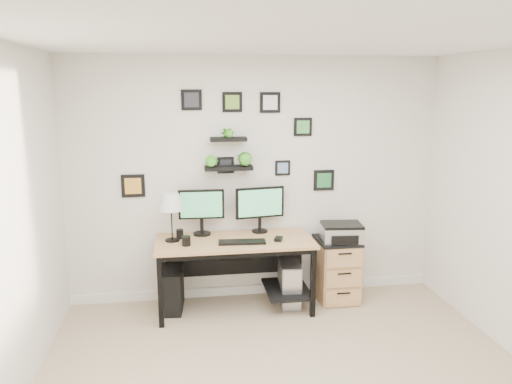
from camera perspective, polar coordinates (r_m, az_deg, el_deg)
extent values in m
plane|color=white|center=(3.32, 5.40, 17.43)|extent=(4.00, 4.00, 0.00)
plane|color=silver|center=(5.36, -0.04, 1.43)|extent=(4.00, 0.00, 4.00)
cube|color=white|center=(5.71, -0.01, -11.03)|extent=(4.00, 0.03, 0.10)
cube|color=tan|center=(5.11, -2.45, -5.66)|extent=(1.60, 0.70, 0.03)
cube|color=black|center=(5.12, -2.44, -6.09)|extent=(1.54, 0.64, 0.05)
cube|color=black|center=(5.51, -2.80, -7.36)|extent=(1.44, 0.02, 0.41)
cube|color=black|center=(5.38, 3.54, -11.02)|extent=(0.45, 0.63, 0.03)
cube|color=black|center=(4.94, -10.87, -11.16)|extent=(0.05, 0.05, 0.72)
cube|color=black|center=(5.49, -10.65, -8.72)|extent=(0.05, 0.05, 0.72)
cube|color=black|center=(5.09, 6.53, -10.28)|extent=(0.05, 0.05, 0.72)
cube|color=black|center=(5.63, 4.93, -8.02)|extent=(0.05, 0.05, 0.72)
cylinder|color=black|center=(5.30, -6.19, -4.76)|extent=(0.19, 0.19, 0.02)
cylinder|color=black|center=(5.28, -6.21, -3.90)|extent=(0.04, 0.04, 0.17)
cube|color=black|center=(5.22, -6.27, -1.41)|extent=(0.48, 0.05, 0.31)
cube|color=#4CB272|center=(5.20, -6.27, -1.46)|extent=(0.43, 0.02, 0.27)
cylinder|color=black|center=(5.37, 0.43, -4.49)|extent=(0.19, 0.19, 0.02)
cylinder|color=black|center=(5.35, 0.43, -3.71)|extent=(0.04, 0.04, 0.15)
cube|color=black|center=(5.29, 0.45, -1.21)|extent=(0.53, 0.10, 0.33)
cube|color=#4CB272|center=(5.27, 0.51, -1.25)|extent=(0.47, 0.07, 0.28)
cube|color=black|center=(5.00, -1.61, -5.73)|extent=(0.48, 0.18, 0.02)
cube|color=black|center=(5.08, 2.58, -5.37)|extent=(0.11, 0.13, 0.03)
cylinder|color=black|center=(5.14, -9.54, -5.45)|extent=(0.15, 0.15, 0.01)
cylinder|color=black|center=(5.08, -9.62, -3.05)|extent=(0.01, 0.01, 0.44)
cone|color=white|center=(5.04, -9.69, -1.14)|extent=(0.24, 0.24, 0.17)
cylinder|color=black|center=(4.96, -7.98, -5.55)|extent=(0.09, 0.09, 0.10)
cylinder|color=black|center=(5.19, -8.70, -4.77)|extent=(0.07, 0.07, 0.09)
cube|color=black|center=(5.34, -9.47, -10.90)|extent=(0.23, 0.45, 0.44)
cube|color=gray|center=(5.43, 3.83, -10.25)|extent=(0.24, 0.48, 0.46)
cube|color=silver|center=(5.22, 4.17, -11.21)|extent=(0.18, 0.03, 0.43)
cube|color=tan|center=(5.56, 9.15, -8.78)|extent=(0.42, 0.50, 0.65)
cube|color=black|center=(5.45, 9.27, -5.49)|extent=(0.43, 0.51, 0.02)
cube|color=tan|center=(5.42, 9.92, -11.87)|extent=(0.39, 0.02, 0.18)
cylinder|color=black|center=(5.38, 9.99, -11.34)|extent=(0.14, 0.02, 0.02)
cube|color=tan|center=(5.33, 10.00, -9.74)|extent=(0.39, 0.02, 0.18)
cylinder|color=black|center=(5.30, 10.08, -9.18)|extent=(0.14, 0.02, 0.02)
cube|color=tan|center=(5.26, 10.09, -7.54)|extent=(0.39, 0.02, 0.18)
cylinder|color=black|center=(5.23, 10.16, -6.97)|extent=(0.14, 0.02, 0.02)
cube|color=silver|center=(5.39, 9.75, -4.69)|extent=(0.44, 0.36, 0.16)
cube|color=black|center=(5.36, 9.79, -3.72)|extent=(0.44, 0.36, 0.03)
cube|color=black|center=(5.24, 10.14, -5.46)|extent=(0.28, 0.05, 0.09)
cube|color=black|center=(5.21, -3.15, 2.77)|extent=(0.50, 0.18, 0.04)
cube|color=black|center=(5.16, -3.18, 6.05)|extent=(0.38, 0.15, 0.04)
imported|color=green|center=(5.18, -5.05, 4.42)|extent=(0.15, 0.12, 0.27)
imported|color=green|center=(5.21, -1.31, 4.51)|extent=(0.15, 0.15, 0.27)
imported|color=green|center=(5.15, -3.20, 7.68)|extent=(0.13, 0.09, 0.25)
cube|color=black|center=(5.38, 3.06, 2.77)|extent=(0.16, 0.02, 0.16)
cube|color=#6B88BB|center=(5.37, 3.09, 2.75)|extent=(0.11, 0.00, 0.11)
cube|color=black|center=(5.29, 1.62, 10.19)|extent=(0.21, 0.02, 0.21)
cube|color=silver|center=(5.28, 1.64, 10.19)|extent=(0.15, 0.00, 0.15)
cube|color=black|center=(5.23, -2.73, 10.23)|extent=(0.21, 0.02, 0.21)
cube|color=olive|center=(5.22, -2.72, 10.22)|extent=(0.14, 0.00, 0.14)
cube|color=black|center=(5.52, 7.76, 1.35)|extent=(0.23, 0.02, 0.23)
cube|color=#2B783E|center=(5.51, 7.79, 1.33)|extent=(0.16, 0.00, 0.16)
cube|color=black|center=(5.28, -3.49, 3.08)|extent=(0.17, 0.02, 0.17)
cube|color=#25252A|center=(5.27, -3.48, 3.06)|extent=(0.12, 0.00, 0.12)
cube|color=black|center=(5.32, -13.87, 0.69)|extent=(0.24, 0.02, 0.24)
cube|color=gold|center=(5.31, -13.88, 0.66)|extent=(0.17, 0.00, 0.17)
cube|color=black|center=(5.20, -7.38, 10.40)|extent=(0.21, 0.02, 0.21)
cube|color=#282A30|center=(5.19, -7.38, 10.40)|extent=(0.15, 0.00, 0.15)
cube|color=black|center=(5.38, 5.38, 7.42)|extent=(0.19, 0.02, 0.19)
cube|color=#479E48|center=(5.37, 5.41, 7.41)|extent=(0.14, 0.00, 0.14)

